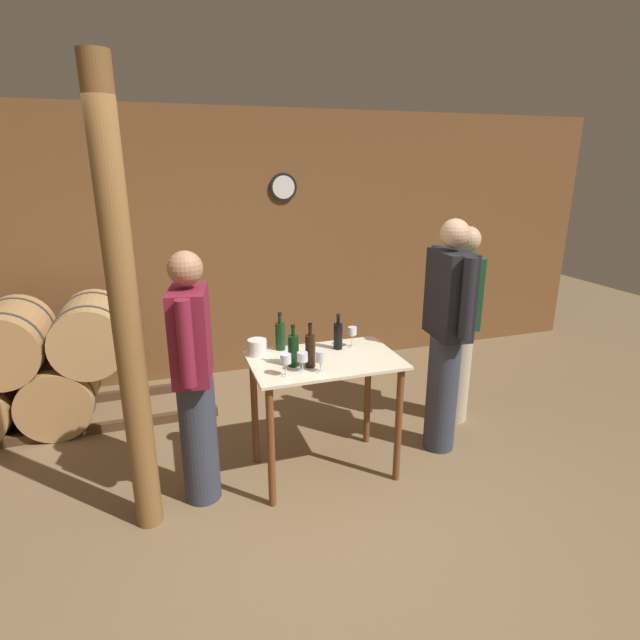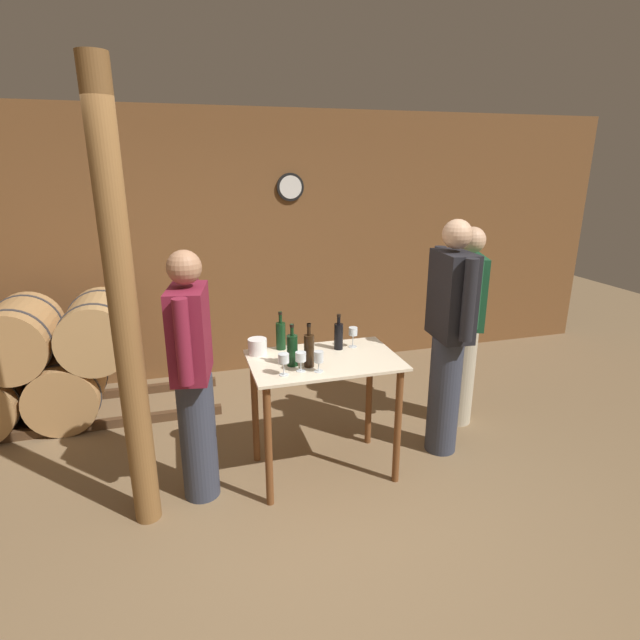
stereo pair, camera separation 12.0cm
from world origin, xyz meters
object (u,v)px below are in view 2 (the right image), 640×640
(wine_bottle_right, at_px, (339,335))
(wine_glass_near_right, at_px, (319,357))
(wine_glass_near_left, at_px, (284,359))
(person_visitor_bearded, at_px, (449,335))
(wine_bottle_left, at_px, (292,349))
(wine_glass_near_center, at_px, (300,357))
(person_visitor_with_scarf, at_px, (193,374))
(wine_bottle_far_left, at_px, (281,335))
(wine_bottle_center, at_px, (309,350))
(wine_glass_far_side, at_px, (353,332))
(person_host, at_px, (465,324))
(wooden_post, at_px, (124,317))
(ice_bucket, at_px, (257,346))

(wine_bottle_right, distance_m, wine_glass_near_right, 0.44)
(wine_glass_near_left, xyz_separation_m, person_visitor_bearded, (1.30, 0.21, -0.03))
(person_visitor_bearded, bearing_deg, wine_bottle_right, 170.62)
(wine_glass_near_right, bearing_deg, wine_bottle_left, 133.16)
(wine_glass_near_center, height_order, person_visitor_with_scarf, person_visitor_with_scarf)
(wine_glass_near_left, relative_size, wine_glass_near_right, 1.04)
(wine_bottle_far_left, height_order, wine_bottle_center, wine_bottle_center)
(wine_glass_near_center, xyz_separation_m, person_visitor_with_scarf, (-0.67, 0.13, -0.09))
(person_visitor_with_scarf, bearing_deg, wine_glass_far_side, 9.58)
(wine_glass_near_right, height_order, person_host, person_host)
(wine_bottle_far_left, relative_size, wine_glass_near_left, 1.94)
(wine_glass_near_center, bearing_deg, person_visitor_bearded, 8.70)
(person_host, relative_size, person_visitor_with_scarf, 1.01)
(wine_glass_near_right, bearing_deg, wooden_post, 178.75)
(wine_bottle_far_left, bearing_deg, person_visitor_bearded, -11.66)
(wooden_post, bearing_deg, person_visitor_bearded, 5.07)
(person_visitor_with_scarf, bearing_deg, wine_bottle_center, -5.35)
(wine_glass_near_right, bearing_deg, wine_glass_near_left, 178.00)
(wine_glass_near_left, distance_m, person_host, 1.77)
(ice_bucket, bearing_deg, wine_glass_near_right, -52.05)
(wine_glass_near_left, relative_size, wine_glass_far_side, 0.97)
(wine_glass_far_side, height_order, person_visitor_bearded, person_visitor_bearded)
(wine_bottle_right, xyz_separation_m, wine_glass_near_right, (-0.25, -0.36, -0.01))
(ice_bucket, bearing_deg, person_visitor_bearded, -8.17)
(ice_bucket, relative_size, person_visitor_bearded, 0.07)
(wine_bottle_left, distance_m, wine_glass_far_side, 0.55)
(wine_glass_near_left, distance_m, person_visitor_bearded, 1.32)
(wooden_post, bearing_deg, wine_glass_near_right, -1.25)
(wooden_post, relative_size, person_visitor_with_scarf, 1.60)
(person_host, bearing_deg, wine_glass_near_left, -160.78)
(wine_glass_far_side, relative_size, person_host, 0.09)
(wine_bottle_right, xyz_separation_m, person_visitor_with_scarf, (-1.04, -0.18, -0.10))
(wooden_post, distance_m, person_host, 2.67)
(person_host, bearing_deg, wine_bottle_far_left, -175.77)
(person_visitor_with_scarf, xyz_separation_m, person_visitor_bearded, (1.86, 0.05, 0.07))
(wine_glass_near_left, relative_size, person_host, 0.09)
(wine_glass_far_side, xyz_separation_m, person_visitor_with_scarf, (-1.15, -0.19, -0.11))
(wine_bottle_right, relative_size, person_host, 0.15)
(wooden_post, xyz_separation_m, wine_bottle_far_left, (0.99, 0.45, -0.35))
(wine_glass_near_center, relative_size, person_visitor_with_scarf, 0.08)
(ice_bucket, bearing_deg, wine_bottle_right, -6.44)
(person_host, bearing_deg, wooden_post, -167.63)
(wine_bottle_right, height_order, wine_glass_near_center, wine_bottle_right)
(wooden_post, relative_size, wine_bottle_center, 9.01)
(wine_bottle_center, height_order, person_host, person_host)
(ice_bucket, bearing_deg, wine_glass_near_center, -60.43)
(wine_bottle_far_left, bearing_deg, ice_bucket, -164.24)
(person_visitor_bearded, bearing_deg, wooden_post, -174.93)
(wine_bottle_far_left, relative_size, wine_bottle_left, 0.97)
(wooden_post, bearing_deg, wine_glass_near_left, -1.06)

